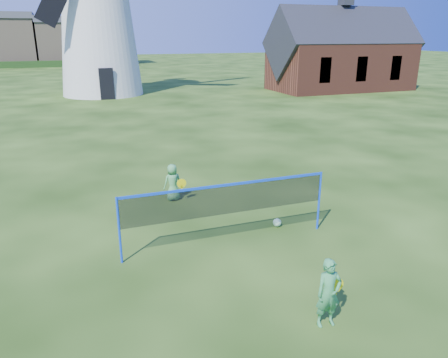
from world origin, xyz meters
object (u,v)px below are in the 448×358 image
at_px(windmill, 96,7).
at_px(play_ball, 277,223).
at_px(badminton_net, 227,200).
at_px(player_girl, 329,293).
at_px(chapel, 341,55).
at_px(player_boy, 173,182).

relative_size(windmill, play_ball, 91.41).
relative_size(badminton_net, player_girl, 4.02).
xyz_separation_m(chapel, player_boy, (-21.20, -22.01, -2.52)).
bearing_deg(badminton_net, chapel, 50.76).
xyz_separation_m(chapel, play_ball, (-19.10, -24.84, -2.97)).
relative_size(chapel, player_boy, 11.48).
distance_m(badminton_net, play_ball, 1.96).
bearing_deg(player_girl, windmill, 95.07).
xyz_separation_m(windmill, player_girl, (0.63, -32.71, -6.28)).
bearing_deg(badminton_net, player_boy, 98.62).
xyz_separation_m(windmill, chapel, (20.77, -3.97, -3.83)).
height_order(badminton_net, player_girl, badminton_net).
relative_size(windmill, player_boy, 17.81).
xyz_separation_m(badminton_net, player_girl, (0.55, -3.41, -0.51)).
bearing_deg(player_girl, chapel, 58.95).
height_order(chapel, player_boy, chapel).
xyz_separation_m(chapel, badminton_net, (-20.69, -25.33, -1.94)).
bearing_deg(player_girl, player_boy, 102.86).
bearing_deg(player_boy, windmill, -99.58).
bearing_deg(chapel, player_girl, -125.03).
bearing_deg(player_girl, badminton_net, 103.11).
bearing_deg(chapel, play_ball, -127.56).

